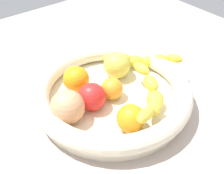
{
  "coord_description": "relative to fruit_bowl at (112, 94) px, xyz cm",
  "views": [
    {
      "loc": [
        31.94,
        39.95,
        48.82
      ],
      "look_at": [
        0.0,
        0.0,
        8.04
      ],
      "focal_mm": 46.69,
      "sensor_mm": 36.0,
      "label": 1
    }
  ],
  "objects": [
    {
      "name": "peach_blush",
      "position": [
        11.63,
        0.48,
        2.51
      ],
      "size": [
        7.19,
        7.19,
        7.19
      ],
      "primitive_type": "sphere",
      "color": "#E69B6C",
      "rests_on": "fruit_bowl"
    },
    {
      "name": "orange_mid_left",
      "position": [
        -0.08,
        0.04,
        1.45
      ],
      "size": [
        5.07,
        5.07,
        5.07
      ],
      "primitive_type": "sphere",
      "color": "orange",
      "rests_on": "fruit_bowl"
    },
    {
      "name": "apple_yellow",
      "position": [
        -6.04,
        -5.66,
        2.24
      ],
      "size": [
        6.66,
        6.66,
        6.66
      ],
      "primitive_type": "sphere",
      "color": "#DACC4D",
      "rests_on": "fruit_bowl"
    },
    {
      "name": "tomato_red",
      "position": [
        5.58,
        0.14,
        1.99
      ],
      "size": [
        6.15,
        6.15,
        6.15
      ],
      "primitive_type": "sphere",
      "color": "red",
      "rests_on": "fruit_bowl"
    },
    {
      "name": "banana_draped_right",
      "position": [
        -12.91,
        -3.98,
        1.89
      ],
      "size": [
        16.27,
        14.21,
        4.7
      ],
      "color": "yellow",
      "rests_on": "fruit_bowl"
    },
    {
      "name": "fruit_bowl",
      "position": [
        0.0,
        0.0,
        0.0
      ],
      "size": [
        36.3,
        36.3,
        6.04
      ],
      "color": "beige",
      "rests_on": "kitchen_counter"
    },
    {
      "name": "orange_mid_right",
      "position": [
        3.28,
        10.1,
        1.84
      ],
      "size": [
        5.85,
        5.85,
        5.85
      ],
      "primitive_type": "sphere",
      "color": "orange",
      "rests_on": "fruit_bowl"
    },
    {
      "name": "kitchen_counter",
      "position": [
        0.0,
        0.0,
        -4.63
      ],
      "size": [
        120.0,
        120.0,
        3.0
      ],
      "primitive_type": "cube",
      "color": "#B4A399",
      "rests_on": "ground"
    },
    {
      "name": "orange_front",
      "position": [
        4.74,
        -7.38,
        1.99
      ],
      "size": [
        6.16,
        6.16,
        6.16
      ],
      "primitive_type": "sphere",
      "color": "orange",
      "rests_on": "fruit_bowl"
    },
    {
      "name": "banana_draped_left",
      "position": [
        -4.55,
        7.71,
        2.21
      ],
      "size": [
        14.13,
        15.99,
        6.07
      ],
      "color": "yellow",
      "rests_on": "fruit_bowl"
    }
  ]
}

